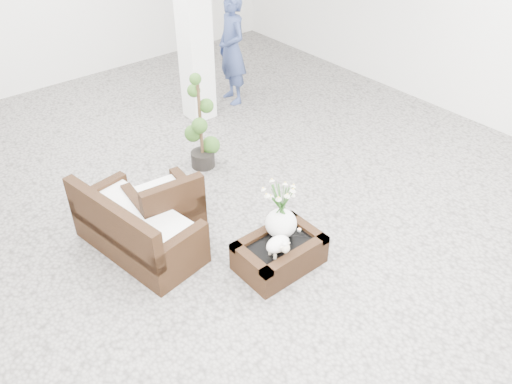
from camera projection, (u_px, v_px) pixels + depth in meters
ground at (251, 230)px, 6.12m from camera, size 11.00×11.00×0.00m
column at (192, 7)px, 7.45m from camera, size 0.40×0.40×3.50m
coffee_table at (279, 254)px, 5.56m from camera, size 0.90×0.60×0.31m
sheep_figurine at (278, 246)px, 5.28m from camera, size 0.28×0.23×0.21m
planter_narcissus at (282, 205)px, 5.34m from camera, size 0.44×0.44×0.80m
tealight at (299, 230)px, 5.62m from camera, size 0.04×0.04×0.03m
armchair at (164, 200)px, 5.95m from camera, size 0.81×0.78×0.79m
loveseat at (137, 220)px, 5.64m from camera, size 0.96×1.60×0.80m
topiary at (200, 122)px, 6.86m from camera, size 0.37×0.37×1.37m
shopper at (232, 49)px, 8.41m from camera, size 0.54×0.73×1.81m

